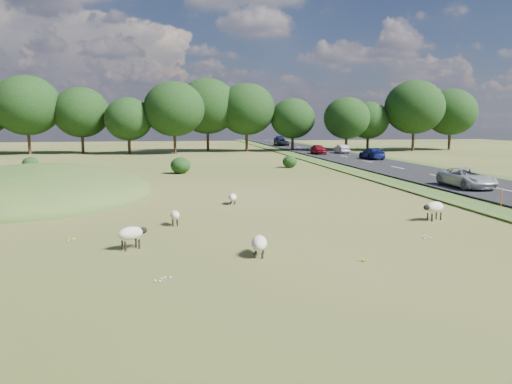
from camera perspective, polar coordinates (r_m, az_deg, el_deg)
ground at (r=43.71m, az=-6.11°, el=1.58°), size 160.00×160.00×0.00m
mound at (r=36.89m, az=-24.23°, el=-0.31°), size 16.00×20.00×4.00m
road at (r=58.15m, az=13.33°, el=3.16°), size 8.00×150.00×0.25m
treeline at (r=78.81m, az=-8.60°, el=9.23°), size 96.28×14.66×11.70m
shrubs at (r=50.50m, az=-10.27°, el=3.18°), size 28.12×7.71×1.55m
marker_post at (r=31.64m, az=26.25°, el=-0.64°), size 0.06×0.06×1.20m
sheep_0 at (r=20.07m, az=-14.06°, el=-4.62°), size 1.25×1.00×0.89m
sheep_1 at (r=29.97m, az=-2.69°, el=-0.62°), size 0.67×1.16×0.64m
sheep_2 at (r=24.18m, az=-9.27°, el=-2.61°), size 0.48×1.01×0.73m
sheep_3 at (r=26.54m, az=19.69°, el=-1.66°), size 1.38×0.93×0.96m
sheep_4 at (r=18.56m, az=0.36°, el=-5.86°), size 0.81×1.38×0.77m
car_1 at (r=115.20m, az=2.68°, el=6.13°), size 1.79×4.40×1.28m
car_2 at (r=74.09m, az=9.75°, el=4.87°), size 1.29×3.69×1.22m
car_3 at (r=38.59m, az=22.95°, el=1.51°), size 2.30×4.98×1.38m
car_4 at (r=63.58m, az=13.12°, el=4.31°), size 1.93×4.75×1.38m
car_5 at (r=95.27m, az=2.96°, el=5.73°), size 2.26×4.89×1.36m
car_6 at (r=71.99m, az=7.15°, el=4.89°), size 1.61×4.01×1.36m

